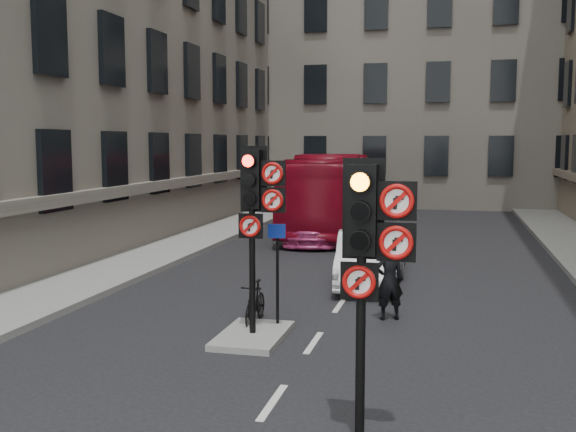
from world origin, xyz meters
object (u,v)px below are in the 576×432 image
at_px(signal_near, 369,240).
at_px(motorcyclist, 389,280).
at_px(car_silver, 380,249).
at_px(motorcycle, 255,303).
at_px(car_pink, 314,224).
at_px(bus_red, 331,192).
at_px(signal_far, 256,199).
at_px(info_sign, 277,260).
at_px(car_white, 365,259).

distance_m(signal_near, motorcyclist, 6.29).
bearing_deg(car_silver, motorcycle, -108.98).
distance_m(car_pink, motorcycle, 11.49).
bearing_deg(bus_red, car_pink, -93.30).
relative_size(signal_far, motorcyclist, 2.12).
bearing_deg(signal_far, motorcycle, 108.14).
xyz_separation_m(car_silver, info_sign, (-1.35, -6.76, 0.80)).
bearing_deg(motorcyclist, car_pink, -94.45).
height_order(car_pink, motorcyclist, motorcyclist).
height_order(bus_red, motorcyclist, bus_red).
height_order(signal_near, motorcycle, signal_near).
xyz_separation_m(signal_near, signal_far, (-2.60, 4.00, 0.12)).
height_order(car_pink, motorcycle, car_pink).
xyz_separation_m(car_pink, bus_red, (-0.01, 3.66, 0.94)).
relative_size(car_white, bus_red, 0.36).
bearing_deg(info_sign, bus_red, 88.91).
distance_m(signal_far, car_silver, 7.94).
distance_m(car_white, car_pink, 7.49).
xyz_separation_m(signal_near, bus_red, (-4.00, 20.11, -0.95)).
xyz_separation_m(car_pink, info_sign, (1.60, -11.71, 0.74)).
height_order(signal_near, car_pink, signal_near).
xyz_separation_m(car_silver, bus_red, (-2.96, 8.61, 1.00)).
xyz_separation_m(car_white, info_sign, (-1.18, -4.75, 0.74)).
xyz_separation_m(car_white, car_pink, (-2.78, 6.96, -0.00)).
relative_size(motorcyclist, info_sign, 0.83).
height_order(signal_near, car_silver, signal_near).
relative_size(motorcycle, motorcyclist, 0.88).
height_order(signal_far, motorcycle, signal_far).
distance_m(signal_far, bus_red, 16.21).
height_order(bus_red, motorcycle, bus_red).
bearing_deg(bus_red, car_white, -78.74).
distance_m(car_silver, car_white, 2.02).
height_order(car_silver, motorcycle, car_silver).
bearing_deg(car_silver, signal_near, -87.57).
bearing_deg(signal_near, bus_red, 101.25).
relative_size(car_silver, car_white, 0.88).
relative_size(car_pink, bus_red, 0.41).
xyz_separation_m(signal_far, car_silver, (1.56, 7.50, -2.07)).
xyz_separation_m(car_silver, car_pink, (-2.95, 4.95, 0.06)).
bearing_deg(motorcyclist, car_white, -98.85).
relative_size(signal_far, motorcycle, 2.40).
xyz_separation_m(car_pink, motorcycle, (1.06, -11.44, -0.24)).
bearing_deg(signal_far, motorcyclist, 41.09).
bearing_deg(info_sign, motorcycle, 146.73).
relative_size(signal_near, car_silver, 0.97).
bearing_deg(motorcycle, signal_near, -61.26).
relative_size(signal_near, bus_red, 0.31).
relative_size(car_silver, bus_red, 0.32).
distance_m(car_pink, motorcyclist, 11.06).
height_order(signal_far, car_silver, signal_far).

